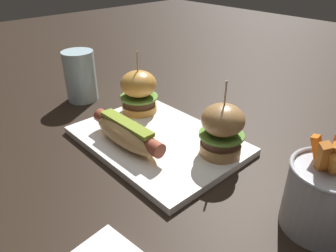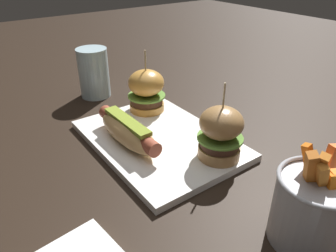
# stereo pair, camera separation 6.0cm
# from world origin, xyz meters

# --- Properties ---
(ground_plane) EXTENTS (3.00, 3.00, 0.00)m
(ground_plane) POSITION_xyz_m (0.00, 0.00, 0.00)
(ground_plane) COLOR black
(platter_main) EXTENTS (0.33, 0.24, 0.01)m
(platter_main) POSITION_xyz_m (0.00, 0.00, 0.01)
(platter_main) COLOR white
(platter_main) RESTS_ON ground
(hot_dog) EXTENTS (0.19, 0.06, 0.05)m
(hot_dog) POSITION_xyz_m (-0.02, -0.06, 0.04)
(hot_dog) COLOR tan
(hot_dog) RESTS_ON platter_main
(slider_left) EXTENTS (0.09, 0.09, 0.14)m
(slider_left) POSITION_xyz_m (-0.12, 0.05, 0.06)
(slider_left) COLOR gold
(slider_left) RESTS_ON platter_main
(slider_right) EXTENTS (0.08, 0.08, 0.14)m
(slider_right) POSITION_xyz_m (0.12, 0.05, 0.06)
(slider_right) COLOR #A17545
(slider_right) RESTS_ON platter_main
(fries_bucket) EXTENTS (0.10, 0.10, 0.14)m
(fries_bucket) POSITION_xyz_m (0.32, 0.02, 0.05)
(fries_bucket) COLOR #A8AAB2
(fries_bucket) RESTS_ON ground
(water_glass) EXTENTS (0.08, 0.08, 0.13)m
(water_glass) POSITION_xyz_m (-0.30, -0.00, 0.06)
(water_glass) COLOR silver
(water_glass) RESTS_ON ground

